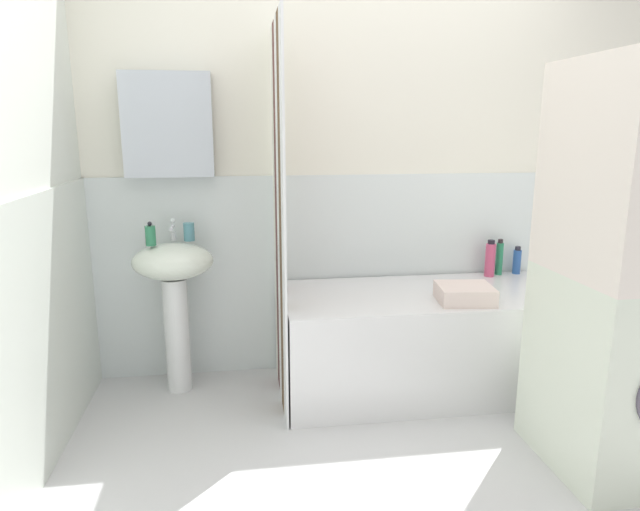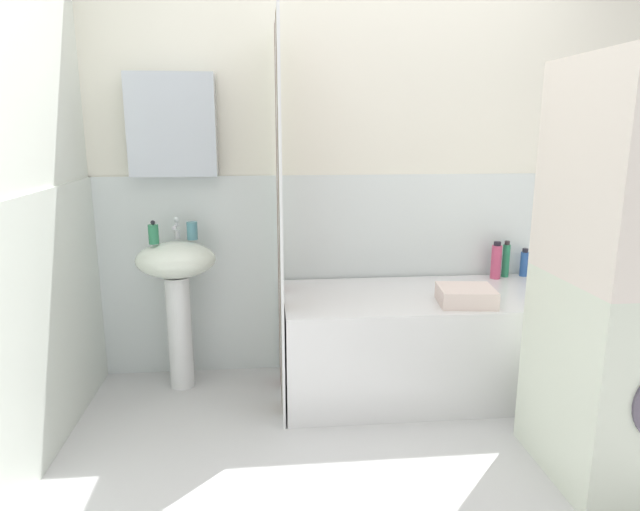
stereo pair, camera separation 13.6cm
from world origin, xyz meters
name	(u,v)px [view 2 (the right image)]	position (x,y,z in m)	size (l,w,h in m)	color
ground_plane	(402,487)	(0.00, 0.00, -0.02)	(4.80, 5.60, 0.04)	silver
wall_back_tiled	(347,185)	(-0.06, 1.26, 1.14)	(3.60, 0.18, 2.40)	silver
wall_left_tiled	(18,215)	(-1.57, 0.34, 1.12)	(0.07, 1.81, 2.40)	silver
sink	(177,282)	(-1.06, 1.03, 0.63)	(0.44, 0.34, 0.86)	silver
faucet	(176,229)	(-1.06, 1.11, 0.92)	(0.03, 0.12, 0.12)	silver
soap_dispenser	(154,234)	(-1.16, 1.00, 0.91)	(0.06, 0.06, 0.13)	#2B7951
toothbrush_cup	(192,231)	(-0.97, 1.10, 0.91)	(0.06, 0.06, 0.10)	teal
bathtub	(426,342)	(0.34, 0.85, 0.29)	(1.60, 0.73, 0.57)	silver
shower_curtain	(279,220)	(-0.48, 0.85, 1.00)	(0.01, 0.73, 2.00)	white
shampoo_bottle	(524,263)	(1.04, 1.17, 0.65)	(0.05, 0.05, 0.17)	#2A549E
conditioner_bottle	(506,260)	(0.91, 1.16, 0.68)	(0.04, 0.04, 0.23)	#257C52
lotion_bottle	(496,261)	(0.84, 1.13, 0.68)	(0.06, 0.06, 0.23)	#C3466C
towel_folded	(466,296)	(0.48, 0.65, 0.62)	(0.28, 0.25, 0.09)	beige
washer_dryer_stack	(630,279)	(0.92, 0.01, 0.87)	(0.57, 0.64, 1.74)	silver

